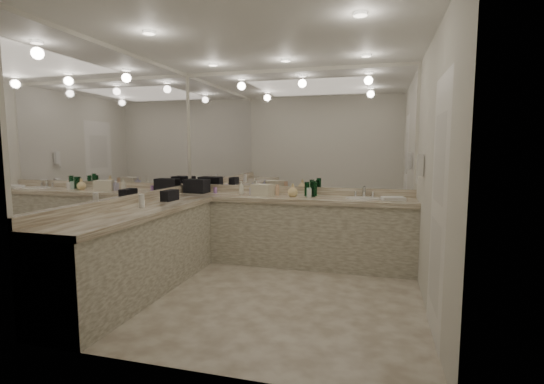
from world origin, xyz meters
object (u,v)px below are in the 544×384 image
(black_toiletry_bag, at_px, (197,186))
(soap_bottle_c, at_px, (293,190))
(wall_phone, at_px, (420,165))
(hand_towel, at_px, (393,199))
(cream_cosmetic_case, at_px, (262,190))
(soap_bottle_b, at_px, (253,189))
(sink, at_px, (363,199))
(soap_bottle_a, at_px, (241,188))

(black_toiletry_bag, bearing_deg, soap_bottle_c, -3.52)
(wall_phone, height_order, hand_towel, wall_phone)
(wall_phone, xyz_separation_m, soap_bottle_c, (-1.50, 0.46, -0.36))
(black_toiletry_bag, distance_m, hand_towel, 2.66)
(wall_phone, height_order, cream_cosmetic_case, wall_phone)
(wall_phone, xyz_separation_m, soap_bottle_b, (-2.07, 0.50, -0.37))
(sink, bearing_deg, hand_towel, -11.26)
(cream_cosmetic_case, height_order, soap_bottle_c, soap_bottle_c)
(soap_bottle_b, height_order, soap_bottle_c, soap_bottle_c)
(soap_bottle_a, relative_size, soap_bottle_c, 1.09)
(cream_cosmetic_case, distance_m, hand_towel, 1.67)
(wall_phone, xyz_separation_m, black_toiletry_bag, (-2.91, 0.54, -0.36))
(black_toiletry_bag, xyz_separation_m, soap_bottle_c, (1.41, -0.09, -0.01))
(hand_towel, bearing_deg, black_toiletry_bag, 177.56)
(sink, distance_m, hand_towel, 0.36)
(cream_cosmetic_case, relative_size, soap_bottle_b, 1.67)
(hand_towel, xyz_separation_m, soap_bottle_b, (-1.82, 0.07, 0.06))
(cream_cosmetic_case, height_order, soap_bottle_a, soap_bottle_a)
(sink, bearing_deg, soap_bottle_a, -179.37)
(black_toiletry_bag, xyz_separation_m, cream_cosmetic_case, (1.00, -0.09, -0.01))
(sink, bearing_deg, soap_bottle_c, -177.18)
(hand_towel, bearing_deg, wall_phone, -59.93)
(sink, distance_m, black_toiletry_bag, 2.31)
(sink, xyz_separation_m, soap_bottle_c, (-0.90, -0.04, 0.09))
(wall_phone, bearing_deg, soap_bottle_a, 167.76)
(soap_bottle_a, distance_m, soap_bottle_b, 0.16)
(black_toiletry_bag, bearing_deg, wall_phone, -10.56)
(wall_phone, distance_m, soap_bottle_a, 2.30)
(sink, height_order, wall_phone, wall_phone)
(sink, height_order, black_toiletry_bag, black_toiletry_bag)
(wall_phone, distance_m, black_toiletry_bag, 2.98)
(cream_cosmetic_case, bearing_deg, hand_towel, 14.79)
(black_toiletry_bag, distance_m, cream_cosmetic_case, 1.00)
(sink, xyz_separation_m, black_toiletry_bag, (-2.30, 0.04, 0.10))
(sink, relative_size, black_toiletry_bag, 1.36)
(sink, relative_size, hand_towel, 1.65)
(wall_phone, distance_m, soap_bottle_b, 2.16)
(cream_cosmetic_case, xyz_separation_m, hand_towel, (1.67, -0.03, -0.06))
(sink, xyz_separation_m, wall_phone, (0.61, -0.50, 0.46))
(soap_bottle_a, bearing_deg, cream_cosmetic_case, -5.02)
(sink, xyz_separation_m, soap_bottle_b, (-1.46, 0.00, 0.09))
(black_toiletry_bag, xyz_separation_m, hand_towel, (2.66, -0.11, -0.07))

